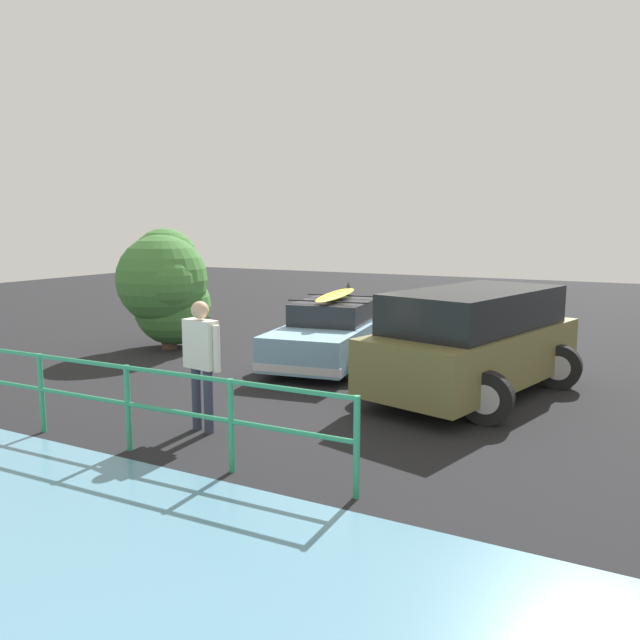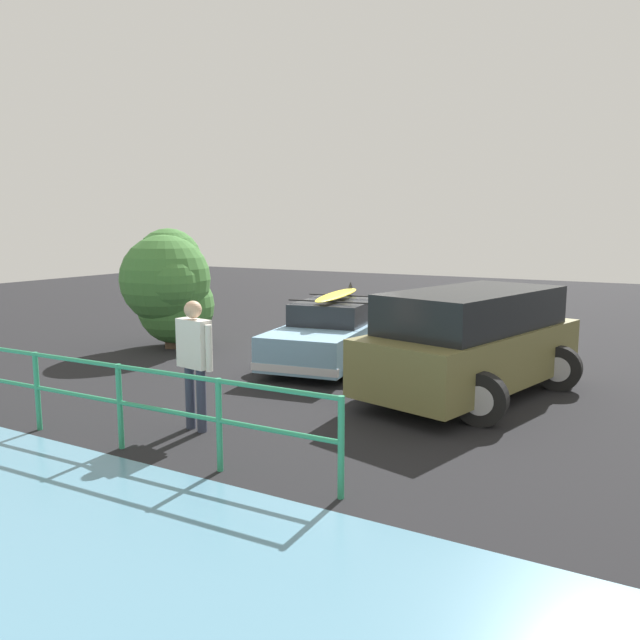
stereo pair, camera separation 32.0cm
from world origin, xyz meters
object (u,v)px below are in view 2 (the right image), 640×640
Objects in this scene: sedan_car at (335,332)px; person_bystander at (194,353)px; bush_near_left at (170,284)px; suv_car at (473,341)px.

sedan_car is 4.84m from person_bystander.
person_bystander is at bearing 135.84° from bush_near_left.
suv_car is at bearing 159.77° from sedan_car.
suv_car is 7.19m from bush_near_left.
bush_near_left reaches higher than person_bystander.
person_bystander is (2.78, 3.62, 0.17)m from suv_car.
sedan_car is 1.65× the size of bush_near_left.
sedan_car is 4.09m from bush_near_left.
person_bystander reaches higher than sedan_car.
bush_near_left is (7.14, -0.61, 0.56)m from suv_car.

